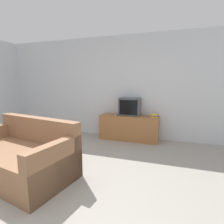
{
  "coord_description": "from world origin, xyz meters",
  "views": [
    {
      "loc": [
        1.54,
        -1.42,
        1.41
      ],
      "look_at": [
        0.34,
        2.28,
        0.77
      ],
      "focal_mm": 28.0,
      "sensor_mm": 36.0,
      "label": 1
    }
  ],
  "objects": [
    {
      "name": "book_stack",
      "position": [
        1.24,
        2.76,
        0.65
      ],
      "size": [
        0.17,
        0.18,
        0.07
      ],
      "color": "gold",
      "rests_on": "tv_stand"
    },
    {
      "name": "remote_on_stand",
      "position": [
        0.32,
        2.68,
        0.63
      ],
      "size": [
        0.04,
        0.19,
        0.02
      ],
      "rotation": [
        0.0,
        0.0,
        -0.04
      ],
      "color": "#B7B7B7",
      "rests_on": "tv_stand"
    },
    {
      "name": "wall_back",
      "position": [
        0.0,
        3.03,
        1.3
      ],
      "size": [
        9.0,
        0.06,
        2.6
      ],
      "color": "silver",
      "rests_on": "ground_plane"
    },
    {
      "name": "ground_plane",
      "position": [
        0.0,
        0.0,
        0.0
      ],
      "size": [
        14.0,
        14.0,
        0.0
      ],
      "primitive_type": "plane",
      "color": "#9E998E"
    },
    {
      "name": "tv_stand",
      "position": [
        0.63,
        2.77,
        0.31
      ],
      "size": [
        1.45,
        0.42,
        0.62
      ],
      "color": "#9E6638",
      "rests_on": "ground_plane"
    },
    {
      "name": "television",
      "position": [
        0.63,
        2.82,
        0.84
      ],
      "size": [
        0.52,
        0.32,
        0.44
      ],
      "color": "#4C4C51",
      "rests_on": "tv_stand"
    },
    {
      "name": "couch",
      "position": [
        -0.58,
        0.57,
        0.29
      ],
      "size": [
        1.86,
        1.22,
        0.85
      ],
      "rotation": [
        0.0,
        0.0,
        -0.18
      ],
      "color": "#8C6042",
      "rests_on": "ground_plane"
    }
  ]
}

